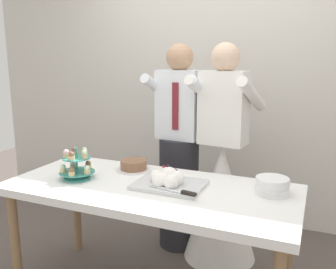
# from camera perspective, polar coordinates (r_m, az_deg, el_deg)

# --- Properties ---
(rear_wall) EXTENTS (5.20, 0.10, 2.90)m
(rear_wall) POSITION_cam_1_polar(r_m,az_deg,el_deg) (3.50, 7.79, 10.27)
(rear_wall) COLOR beige
(rear_wall) RESTS_ON ground_plane
(dessert_table) EXTENTS (1.80, 0.80, 0.78)m
(dessert_table) POSITION_cam_1_polar(r_m,az_deg,el_deg) (2.28, -2.89, -9.86)
(dessert_table) COLOR white
(dessert_table) RESTS_ON ground_plane
(cupcake_stand) EXTENTS (0.23, 0.23, 0.21)m
(cupcake_stand) POSITION_cam_1_polar(r_m,az_deg,el_deg) (2.42, -14.27, -4.81)
(cupcake_stand) COLOR teal
(cupcake_stand) RESTS_ON dessert_table
(main_cake_tray) EXTENTS (0.43, 0.32, 0.13)m
(main_cake_tray) POSITION_cam_1_polar(r_m,az_deg,el_deg) (2.21, 0.10, -7.28)
(main_cake_tray) COLOR silver
(main_cake_tray) RESTS_ON dessert_table
(plate_stack) EXTENTS (0.20, 0.20, 0.10)m
(plate_stack) POSITION_cam_1_polar(r_m,az_deg,el_deg) (2.19, 16.21, -7.82)
(plate_stack) COLOR white
(plate_stack) RESTS_ON dessert_table
(round_cake) EXTENTS (0.24, 0.24, 0.07)m
(round_cake) POSITION_cam_1_polar(r_m,az_deg,el_deg) (2.55, -5.47, -4.92)
(round_cake) COLOR white
(round_cake) RESTS_ON dessert_table
(person_groom) EXTENTS (0.49, 0.52, 1.66)m
(person_groom) POSITION_cam_1_polar(r_m,az_deg,el_deg) (2.92, 1.77, -3.92)
(person_groom) COLOR #232328
(person_groom) RESTS_ON ground_plane
(person_bride) EXTENTS (0.56, 0.56, 1.66)m
(person_bride) POSITION_cam_1_polar(r_m,az_deg,el_deg) (2.82, 8.44, -8.15)
(person_bride) COLOR white
(person_bride) RESTS_ON ground_plane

